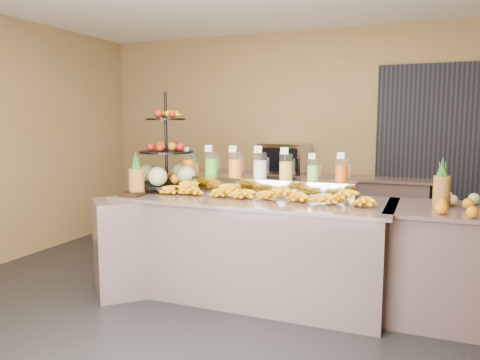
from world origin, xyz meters
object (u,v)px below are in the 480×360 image
Objects in this scene: fruit_stand at (171,165)px; right_fruit_pile at (462,201)px; banana_heap at (260,191)px; oven_warmer at (285,159)px; pitcher_tray at (260,185)px; condiment_caddy at (132,194)px.

fruit_stand is 2.08× the size of right_fruit_pile.
right_fruit_pile is at bearing 1.34° from banana_heap.
oven_warmer reaches higher than banana_heap.
banana_heap is at bearing -178.66° from right_fruit_pile.
fruit_stand is 1.64× the size of oven_warmer.
banana_heap is 1.65m from right_fruit_pile.
right_fruit_pile is at bearing -37.81° from oven_warmer.
banana_heap is 2.02m from oven_warmer.
pitcher_tray is 0.33m from banana_heap.
fruit_stand reaches higher than oven_warmer.
condiment_caddy is at bearing -149.01° from pitcher_tray.
pitcher_tray is 0.91× the size of banana_heap.
banana_heap is 9.95× the size of condiment_caddy.
right_fruit_pile is at bearing 7.20° from condiment_caddy.
fruit_stand is at bearing -103.97° from oven_warmer.
banana_heap is 4.29× the size of right_fruit_pile.
fruit_stand reaches higher than condiment_caddy.
banana_heap is 1.05m from fruit_stand.
right_fruit_pile reaches higher than pitcher_tray.
condiment_caddy is at bearing -104.69° from fruit_stand.
fruit_stand is (-0.91, -0.13, 0.17)m from pitcher_tray.
banana_heap is 2.06× the size of fruit_stand.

